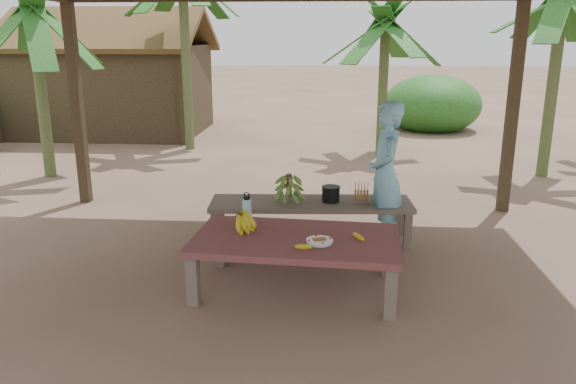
# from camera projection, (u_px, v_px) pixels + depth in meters

# --- Properties ---
(ground) EXTENTS (80.00, 80.00, 0.00)m
(ground) POSITION_uv_depth(u_px,v_px,m) (271.00, 276.00, 5.33)
(ground) COLOR brown
(ground) RESTS_ON ground
(work_table) EXTENTS (1.87, 1.13, 0.50)m
(work_table) POSITION_uv_depth(u_px,v_px,m) (296.00, 244.00, 4.94)
(work_table) COLOR brown
(work_table) RESTS_ON ground
(bench) EXTENTS (2.23, 0.74, 0.45)m
(bench) POSITION_uv_depth(u_px,v_px,m) (311.00, 206.00, 6.17)
(bench) COLOR brown
(bench) RESTS_ON ground
(ripe_banana_bunch) EXTENTS (0.33, 0.29, 0.18)m
(ripe_banana_bunch) POSITION_uv_depth(u_px,v_px,m) (239.00, 220.00, 5.08)
(ripe_banana_bunch) COLOR yellow
(ripe_banana_bunch) RESTS_ON work_table
(plate) EXTENTS (0.23, 0.23, 0.04)m
(plate) POSITION_uv_depth(u_px,v_px,m) (320.00, 241.00, 4.77)
(plate) COLOR white
(plate) RESTS_ON work_table
(loose_banana_front) EXTENTS (0.16, 0.08, 0.04)m
(loose_banana_front) POSITION_uv_depth(u_px,v_px,m) (303.00, 247.00, 4.63)
(loose_banana_front) COLOR yellow
(loose_banana_front) RESTS_ON work_table
(loose_banana_side) EXTENTS (0.12, 0.15, 0.04)m
(loose_banana_side) POSITION_uv_depth(u_px,v_px,m) (359.00, 237.00, 4.87)
(loose_banana_side) COLOR yellow
(loose_banana_side) RESTS_ON work_table
(water_flask) EXTENTS (0.08, 0.08, 0.31)m
(water_flask) POSITION_uv_depth(u_px,v_px,m) (247.00, 210.00, 5.24)
(water_flask) COLOR #40CAC6
(water_flask) RESTS_ON work_table
(green_banana_stalk) EXTENTS (0.30, 0.30, 0.33)m
(green_banana_stalk) POSITION_uv_depth(u_px,v_px,m) (289.00, 187.00, 6.11)
(green_banana_stalk) COLOR #598C2D
(green_banana_stalk) RESTS_ON bench
(cooking_pot) EXTENTS (0.19, 0.19, 0.16)m
(cooking_pot) POSITION_uv_depth(u_px,v_px,m) (331.00, 194.00, 6.14)
(cooking_pot) COLOR black
(cooking_pot) RESTS_ON bench
(skewer_rack) EXTENTS (0.18, 0.09, 0.24)m
(skewer_rack) POSITION_uv_depth(u_px,v_px,m) (361.00, 192.00, 6.07)
(skewer_rack) COLOR #A57F47
(skewer_rack) RESTS_ON bench
(woman) EXTENTS (0.41, 0.59, 1.56)m
(woman) POSITION_uv_depth(u_px,v_px,m) (385.00, 174.00, 5.98)
(woman) COLOR #77C0E1
(woman) RESTS_ON ground
(hut) EXTENTS (4.40, 3.43, 2.85)m
(hut) POSITION_uv_depth(u_px,v_px,m) (114.00, 85.00, 13.04)
(hut) COLOR black
(hut) RESTS_ON ground
(banana_plant_ne) EXTENTS (1.80, 1.80, 3.05)m
(banana_plant_ne) POSITION_uv_depth(u_px,v_px,m) (562.00, 11.00, 8.47)
(banana_plant_ne) COLOR #596638
(banana_plant_ne) RESTS_ON ground
(banana_plant_n) EXTENTS (1.80, 1.80, 2.70)m
(banana_plant_n) POSITION_uv_depth(u_px,v_px,m) (385.00, 35.00, 10.23)
(banana_plant_n) COLOR #596638
(banana_plant_n) RESTS_ON ground
(banana_plant_w) EXTENTS (1.80, 1.80, 2.83)m
(banana_plant_w) POSITION_uv_depth(u_px,v_px,m) (33.00, 26.00, 8.50)
(banana_plant_w) COLOR #596638
(banana_plant_w) RESTS_ON ground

